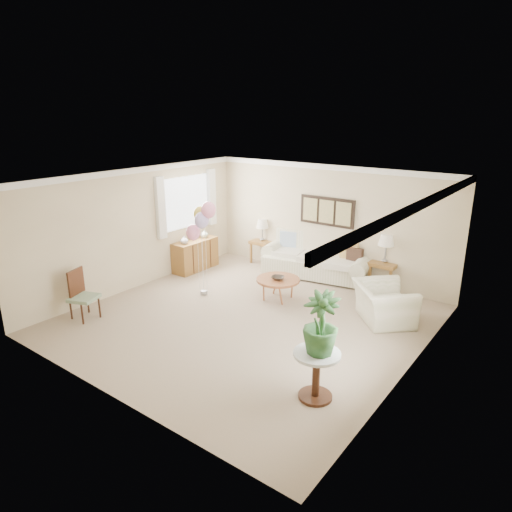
# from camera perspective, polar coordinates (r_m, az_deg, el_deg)

# --- Properties ---
(ground_plane) EXTENTS (6.00, 6.00, 0.00)m
(ground_plane) POSITION_cam_1_polar(r_m,az_deg,el_deg) (8.60, -1.12, -7.95)
(ground_plane) COLOR tan
(room_shell) EXTENTS (6.04, 6.04, 2.60)m
(room_shell) POSITION_cam_1_polar(r_m,az_deg,el_deg) (8.17, -1.40, 2.82)
(room_shell) COLOR beige
(room_shell) RESTS_ON ground
(wall_art_triptych) EXTENTS (1.35, 0.06, 0.65)m
(wall_art_triptych) POSITION_cam_1_polar(r_m,az_deg,el_deg) (10.48, 8.84, 5.52)
(wall_art_triptych) COLOR black
(wall_art_triptych) RESTS_ON ground
(sofa) EXTENTS (2.81, 1.39, 0.98)m
(sofa) POSITION_cam_1_polar(r_m,az_deg,el_deg) (10.80, 7.73, -0.46)
(sofa) COLOR beige
(sofa) RESTS_ON ground
(end_table_left) EXTENTS (0.54, 0.49, 0.59)m
(end_table_left) POSITION_cam_1_polar(r_m,az_deg,el_deg) (11.60, 0.80, 1.52)
(end_table_left) COLOR #8F5D25
(end_table_left) RESTS_ON ground
(end_table_right) EXTENTS (0.57, 0.52, 0.62)m
(end_table_right) POSITION_cam_1_polar(r_m,az_deg,el_deg) (10.22, 15.75, -1.24)
(end_table_right) COLOR #8F5D25
(end_table_right) RESTS_ON ground
(lamp_left) EXTENTS (0.31, 0.31, 0.55)m
(lamp_left) POSITION_cam_1_polar(r_m,az_deg,el_deg) (11.47, 0.81, 3.98)
(lamp_left) COLOR gray
(lamp_left) RESTS_ON end_table_left
(lamp_right) EXTENTS (0.35, 0.35, 0.61)m
(lamp_right) POSITION_cam_1_polar(r_m,az_deg,el_deg) (10.05, 16.01, 1.82)
(lamp_right) COLOR gray
(lamp_right) RESTS_ON end_table_right
(coffee_table) EXTENTS (0.89, 0.89, 0.45)m
(coffee_table) POSITION_cam_1_polar(r_m,az_deg,el_deg) (9.35, 2.77, -3.05)
(coffee_table) COLOR brown
(coffee_table) RESTS_ON ground
(decor_bowl) EXTENTS (0.31, 0.31, 0.06)m
(decor_bowl) POSITION_cam_1_polar(r_m,az_deg,el_deg) (9.29, 2.73, -2.74)
(decor_bowl) COLOR #312821
(decor_bowl) RESTS_ON coffee_table
(armchair) EXTENTS (1.42, 1.42, 0.70)m
(armchair) POSITION_cam_1_polar(r_m,az_deg,el_deg) (8.74, 15.65, -5.71)
(armchair) COLOR beige
(armchair) RESTS_ON ground
(side_table) EXTENTS (0.64, 0.64, 0.69)m
(side_table) POSITION_cam_1_polar(r_m,az_deg,el_deg) (6.27, 7.58, -13.22)
(side_table) COLOR silver
(side_table) RESTS_ON ground
(potted_plant) EXTENTS (0.52, 0.52, 0.85)m
(potted_plant) POSITION_cam_1_polar(r_m,az_deg,el_deg) (5.99, 8.11, -8.34)
(potted_plant) COLOR #1D4923
(potted_plant) RESTS_ON side_table
(accent_chair) EXTENTS (0.59, 0.59, 0.93)m
(accent_chair) POSITION_cam_1_polar(r_m,az_deg,el_deg) (9.10, -21.00, -4.39)
(accent_chair) COLOR gray
(accent_chair) RESTS_ON ground
(credenza) EXTENTS (0.46, 1.20, 0.74)m
(credenza) POSITION_cam_1_polar(r_m,az_deg,el_deg) (11.22, -7.60, 0.15)
(credenza) COLOR #8F5D25
(credenza) RESTS_ON ground
(vase_white) EXTENTS (0.20, 0.20, 0.19)m
(vase_white) POSITION_cam_1_polar(r_m,az_deg,el_deg) (10.83, -8.96, 2.00)
(vase_white) COLOR silver
(vase_white) RESTS_ON credenza
(vase_sage) EXTENTS (0.23, 0.23, 0.19)m
(vase_sage) POSITION_cam_1_polar(r_m,az_deg,el_deg) (11.30, -6.48, 2.79)
(vase_sage) COLOR beige
(vase_sage) RESTS_ON credenza
(balloon_cluster) EXTENTS (0.63, 0.45, 2.01)m
(balloon_cluster) POSITION_cam_1_polar(r_m,az_deg,el_deg) (9.28, -6.90, 4.50)
(balloon_cluster) COLOR gray
(balloon_cluster) RESTS_ON ground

